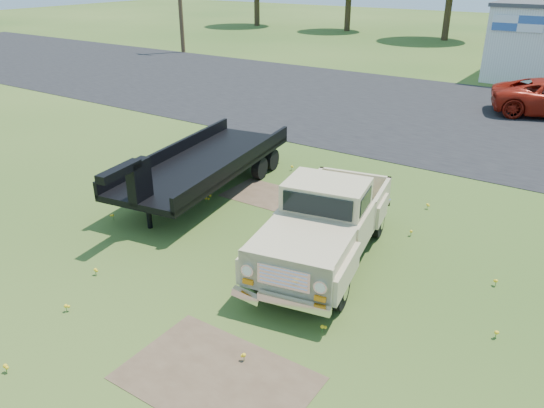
# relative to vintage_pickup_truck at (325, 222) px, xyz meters

# --- Properties ---
(ground) EXTENTS (140.00, 140.00, 0.00)m
(ground) POSITION_rel_vintage_pickup_truck_xyz_m (-1.13, -1.22, -0.95)
(ground) COLOR #2A4D18
(ground) RESTS_ON ground
(asphalt_lot) EXTENTS (90.00, 14.00, 0.02)m
(asphalt_lot) POSITION_rel_vintage_pickup_truck_xyz_m (-1.13, 13.78, -0.95)
(asphalt_lot) COLOR black
(asphalt_lot) RESTS_ON ground
(dirt_patch_a) EXTENTS (3.00, 2.00, 0.01)m
(dirt_patch_a) POSITION_rel_vintage_pickup_truck_xyz_m (0.37, -4.22, -0.95)
(dirt_patch_a) COLOR #4F3C2A
(dirt_patch_a) RESTS_ON ground
(dirt_patch_b) EXTENTS (2.20, 1.60, 0.01)m
(dirt_patch_b) POSITION_rel_vintage_pickup_truck_xyz_m (-3.13, 2.28, -0.95)
(dirt_patch_b) COLOR #4F3C2A
(dirt_patch_b) RESTS_ON ground
(vintage_pickup_truck) EXTENTS (2.96, 5.50, 1.89)m
(vintage_pickup_truck) POSITION_rel_vintage_pickup_truck_xyz_m (0.00, 0.00, 0.00)
(vintage_pickup_truck) COLOR tan
(vintage_pickup_truck) RESTS_ON ground
(flatbed_trailer) EXTENTS (3.36, 7.28, 1.91)m
(flatbed_trailer) POSITION_rel_vintage_pickup_truck_xyz_m (-4.77, 1.60, 0.01)
(flatbed_trailer) COLOR black
(flatbed_trailer) RESTS_ON ground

